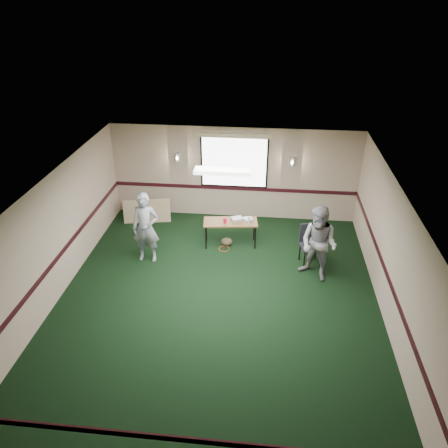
# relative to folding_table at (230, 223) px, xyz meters

# --- Properties ---
(ground) EXTENTS (8.00, 8.00, 0.00)m
(ground) POSITION_rel_folding_table_xyz_m (-0.06, -2.36, -0.65)
(ground) COLOR black
(ground) RESTS_ON ground
(room_shell) EXTENTS (8.00, 8.02, 8.00)m
(room_shell) POSITION_rel_folding_table_xyz_m (-0.06, -0.23, 0.93)
(room_shell) COLOR tan
(room_shell) RESTS_ON ground
(folding_table) EXTENTS (1.45, 0.72, 0.70)m
(folding_table) POSITION_rel_folding_table_xyz_m (0.00, 0.00, 0.00)
(folding_table) COLOR #513317
(folding_table) RESTS_ON ground
(projector) EXTENTS (0.34, 0.32, 0.09)m
(projector) POSITION_rel_folding_table_xyz_m (0.16, 0.05, 0.10)
(projector) COLOR #9A9AA2
(projector) RESTS_ON folding_table
(game_console) EXTENTS (0.26, 0.24, 0.05)m
(game_console) POSITION_rel_folding_table_xyz_m (0.44, 0.13, 0.08)
(game_console) COLOR silver
(game_console) RESTS_ON folding_table
(red_cup) EXTENTS (0.08, 0.08, 0.12)m
(red_cup) POSITION_rel_folding_table_xyz_m (-0.14, -0.09, 0.11)
(red_cup) COLOR red
(red_cup) RESTS_ON folding_table
(water_bottle) EXTENTS (0.05, 0.05, 0.18)m
(water_bottle) POSITION_rel_folding_table_xyz_m (0.49, -0.04, 0.14)
(water_bottle) COLOR #91BAED
(water_bottle) RESTS_ON folding_table
(duffel_bag) EXTENTS (0.35, 0.30, 0.21)m
(duffel_bag) POSITION_rel_folding_table_xyz_m (-0.09, -0.06, -0.54)
(duffel_bag) COLOR #433926
(duffel_bag) RESTS_ON ground
(cable_coil) EXTENTS (0.32, 0.32, 0.01)m
(cable_coil) POSITION_rel_folding_table_xyz_m (-0.14, -0.25, -0.64)
(cable_coil) COLOR red
(cable_coil) RESTS_ON ground
(folded_table) EXTENTS (1.36, 0.45, 0.69)m
(folded_table) POSITION_rel_folding_table_xyz_m (-2.51, 1.00, -0.30)
(folded_table) COLOR #A08163
(folded_table) RESTS_ON ground
(conference_chair) EXTENTS (0.59, 0.61, 1.02)m
(conference_chair) POSITION_rel_folding_table_xyz_m (2.02, -0.61, -0.05)
(conference_chair) COLOR black
(conference_chair) RESTS_ON ground
(person_left) EXTENTS (0.67, 0.45, 1.80)m
(person_left) POSITION_rel_folding_table_xyz_m (-1.99, -0.92, 0.25)
(person_left) COLOR #384F7C
(person_left) RESTS_ON ground
(person_right) EXTENTS (1.13, 1.08, 1.83)m
(person_right) POSITION_rel_folding_table_xyz_m (2.13, -1.25, 0.27)
(person_right) COLOR #6B7BA7
(person_right) RESTS_ON ground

